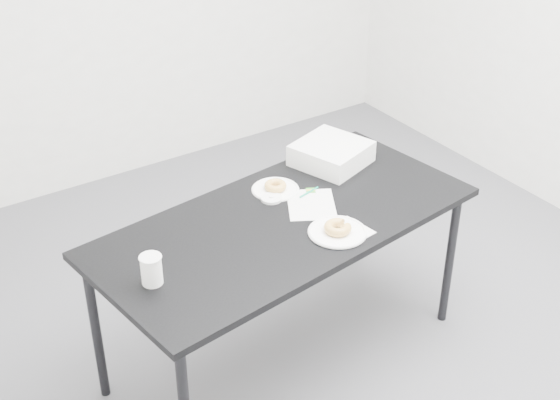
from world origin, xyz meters
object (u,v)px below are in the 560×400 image
scorecard (311,204)px  donut_near (338,228)px  table (284,230)px  pen (309,192)px  plate_far (275,189)px  bakery_box (331,153)px  plate_near (337,232)px  donut_far (275,186)px  coffee_cup (151,270)px

scorecard → donut_near: (-0.04, -0.25, 0.03)m
table → scorecard: bearing=3.0°
pen → plate_far: size_ratio=0.56×
scorecard → bakery_box: bearing=70.6°
scorecard → plate_near: bearing=-69.8°
donut_far → pen: bearing=-44.3°
scorecard → donut_far: donut_far is taller
pen → bakery_box: bearing=21.4°
pen → donut_near: bearing=-118.4°
table → coffee_cup: coffee_cup is taller
pen → plate_near: size_ratio=0.49×
pen → table: bearing=-164.5°
scorecard → pen: pen is taller
donut_far → coffee_cup: 0.85m
table → bakery_box: bakery_box is taller
donut_near → pen: bearing=74.8°
table → pen: bearing=21.2°
coffee_cup → donut_far: bearing=22.8°
plate_far → table: bearing=-114.3°
scorecard → plate_far: 0.21m
plate_near → plate_far: plate_near is taller
pen → coffee_cup: coffee_cup is taller
pen → plate_near: (-0.09, -0.34, 0.00)m
table → bakery_box: bearing=24.5°
plate_near → donut_near: donut_near is taller
bakery_box → coffee_cup: bearing=-179.3°
pen → scorecard: bearing=-132.6°
coffee_cup → bakery_box: size_ratio=0.39×
pen → donut_near: donut_near is taller
plate_far → donut_far: (0.00, 0.00, 0.02)m
table → coffee_cup: size_ratio=14.50×
table → pen: pen is taller
table → plate_near: (0.12, -0.22, 0.07)m
plate_near → table: bearing=119.6°
donut_near → bakery_box: bakery_box is taller
pen → plate_far: bearing=122.5°
pen → donut_far: (-0.11, 0.11, 0.02)m
table → plate_far: 0.26m
scorecard → coffee_cup: 0.85m
table → coffee_cup: (-0.68, -0.10, 0.12)m
scorecard → coffee_cup: bearing=-141.4°
scorecard → bakery_box: (0.31, 0.27, 0.05)m
donut_near → plate_far: bearing=92.7°
scorecard → pen: size_ratio=2.15×
scorecard → plate_far: size_ratio=1.20×
scorecard → pen: 0.10m
plate_far → bakery_box: 0.38m
donut_near → bakery_box: bearing=55.8°
plate_far → plate_near: bearing=-87.3°
table → bakery_box: size_ratio=5.71×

